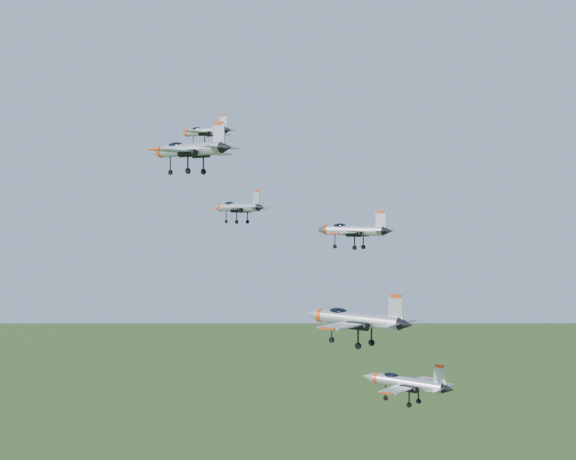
% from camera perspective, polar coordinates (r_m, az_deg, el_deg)
% --- Properties ---
extents(jet_lead, '(11.02, 9.23, 2.95)m').
position_cam_1_polar(jet_lead, '(125.54, -5.98, 6.98)').
color(jet_lead, '#ACB2BA').
extents(jet_left_high, '(10.48, 8.95, 2.87)m').
position_cam_1_polar(jet_left_high, '(109.06, -3.64, 1.63)').
color(jet_left_high, '#ACB2BA').
extents(jet_right_high, '(12.76, 10.73, 3.43)m').
position_cam_1_polar(jet_right_high, '(87.59, -7.14, 5.70)').
color(jet_right_high, '#ACB2BA').
extents(jet_left_low, '(12.47, 10.43, 3.34)m').
position_cam_1_polar(jet_left_low, '(108.73, 4.54, -0.00)').
color(jet_left_low, '#ACB2BA').
extents(jet_right_low, '(13.92, 11.71, 3.74)m').
position_cam_1_polar(jet_right_low, '(85.94, 4.76, -6.30)').
color(jet_right_low, '#ACB2BA').
extents(jet_trail, '(11.98, 10.05, 3.21)m').
position_cam_1_polar(jet_trail, '(94.14, 8.33, -10.66)').
color(jet_trail, '#ACB2BA').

